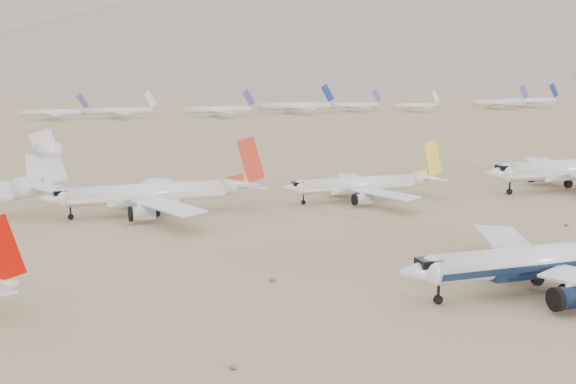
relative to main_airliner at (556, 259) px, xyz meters
name	(u,v)px	position (x,y,z in m)	size (l,w,h in m)	color
ground	(495,289)	(-8.20, 3.06, -4.80)	(7000.00, 7000.00, 0.00)	#84684D
main_airliner	(556,259)	(0.00, 0.00, 0.00)	(49.52, 48.36, 17.47)	silver
row2_gold_tail	(364,184)	(1.55, 72.05, -0.86)	(39.58, 38.71, 14.09)	silver
row2_orange_tail	(156,193)	(-48.50, 72.41, -0.14)	(46.55, 45.54, 16.60)	silver
distant_storage_row	(232,108)	(34.56, 334.36, -0.34)	(620.33, 64.13, 15.63)	silver
foothills	(391,39)	(518.48, 1103.06, 62.35)	(4637.50, 1395.00, 155.00)	slate
desert_scrub	(410,380)	(-35.11, -21.01, -4.52)	(219.83, 121.67, 0.63)	brown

